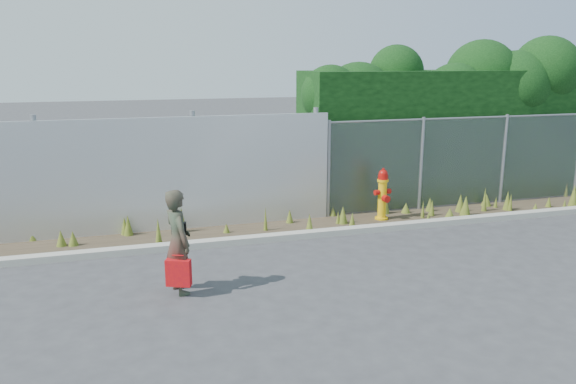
% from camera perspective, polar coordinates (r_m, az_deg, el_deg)
% --- Properties ---
extents(ground, '(80.00, 80.00, 0.00)m').
position_cam_1_polar(ground, '(8.88, 4.46, -8.18)').
color(ground, '#39393B').
rests_on(ground, ground).
extents(curb, '(16.00, 0.22, 0.12)m').
position_cam_1_polar(curb, '(10.46, 0.96, -4.42)').
color(curb, '#A7A497').
rests_on(curb, ground).
extents(weed_strip, '(16.00, 1.32, 0.55)m').
position_cam_1_polar(weed_strip, '(11.14, 1.75, -2.92)').
color(weed_strip, '#3F3224').
rests_on(weed_strip, ground).
extents(corrugated_fence, '(8.50, 0.21, 2.30)m').
position_cam_1_polar(corrugated_fence, '(10.93, -17.47, 1.38)').
color(corrugated_fence, silver).
rests_on(corrugated_fence, ground).
extents(chainlink_fence, '(6.50, 0.07, 2.05)m').
position_cam_1_polar(chainlink_fence, '(13.11, 17.37, 2.98)').
color(chainlink_fence, gray).
rests_on(chainlink_fence, ground).
extents(hedge, '(7.44, 2.13, 3.81)m').
position_cam_1_polar(hedge, '(13.97, 16.35, 7.75)').
color(hedge, black).
rests_on(hedge, ground).
extents(fire_hydrant, '(0.37, 0.33, 1.10)m').
position_cam_1_polar(fire_hydrant, '(11.68, 9.58, -0.32)').
color(fire_hydrant, yellow).
rests_on(fire_hydrant, ground).
extents(woman, '(0.50, 0.63, 1.51)m').
position_cam_1_polar(woman, '(8.06, -11.11, -4.98)').
color(woman, '#0D5538').
rests_on(woman, ground).
extents(red_tote_bag, '(0.35, 0.13, 0.45)m').
position_cam_1_polar(red_tote_bag, '(8.01, -11.06, -8.05)').
color(red_tote_bag, '#B10A17').
extents(black_shoulder_bag, '(0.21, 0.09, 0.16)m').
position_cam_1_polar(black_shoulder_bag, '(8.12, -11.03, -3.61)').
color(black_shoulder_bag, black).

